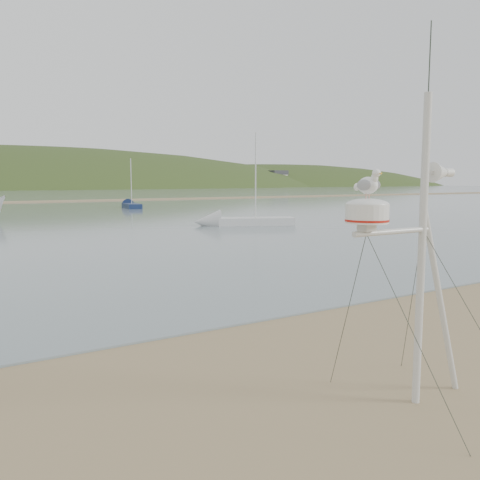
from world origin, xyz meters
TOP-DOWN VIEW (x-y plane):
  - mast_rig at (4.16, -0.33)m, footprint 2.17×2.31m
  - sailboat_white_near at (15.79, 23.83)m, footprint 6.64×4.15m
  - sailboat_blue_far at (18.00, 48.96)m, footprint 2.26×5.84m

SIDE VIEW (x-z plane):
  - sailboat_white_near at x=15.79m, z-range -2.97..3.57m
  - sailboat_blue_far at x=18.00m, z-range -2.55..3.16m
  - mast_rig at x=4.16m, z-range -1.26..3.63m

